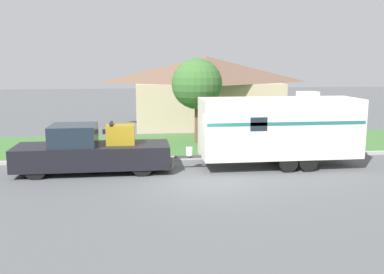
{
  "coord_description": "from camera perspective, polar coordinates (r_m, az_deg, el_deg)",
  "views": [
    {
      "loc": [
        -2.15,
        -15.8,
        4.52
      ],
      "look_at": [
        0.03,
        1.85,
        1.4
      ],
      "focal_mm": 40.0,
      "sensor_mm": 36.0,
      "label": 1
    }
  ],
  "objects": [
    {
      "name": "ground_plane",
      "position": [
        16.57,
        0.68,
        -5.88
      ],
      "size": [
        120.0,
        120.0,
        0.0
      ],
      "primitive_type": "plane",
      "color": "#515456"
    },
    {
      "name": "curb_strip",
      "position": [
        20.17,
        -0.76,
        -2.8
      ],
      "size": [
        80.0,
        0.3,
        0.14
      ],
      "color": "#999993",
      "rests_on": "ground_plane"
    },
    {
      "name": "lawn_strip",
      "position": [
        23.73,
        -1.73,
        -1.0
      ],
      "size": [
        80.0,
        7.0,
        0.03
      ],
      "color": "#3D6B33",
      "rests_on": "ground_plane"
    },
    {
      "name": "house_across_street",
      "position": [
        30.88,
        1.81,
        6.3
      ],
      "size": [
        10.68,
        7.15,
        4.94
      ],
      "color": "tan",
      "rests_on": "ground_plane"
    },
    {
      "name": "pickup_truck",
      "position": [
        18.14,
        -13.3,
        -1.87
      ],
      "size": [
        6.39,
        2.03,
        2.09
      ],
      "color": "black",
      "rests_on": "ground_plane"
    },
    {
      "name": "travel_trailer",
      "position": [
        18.85,
        11.56,
        1.24
      ],
      "size": [
        7.94,
        2.24,
        3.28
      ],
      "color": "black",
      "rests_on": "ground_plane"
    },
    {
      "name": "mailbox",
      "position": [
        20.56,
        -11.14,
        0.12
      ],
      "size": [
        0.48,
        0.2,
        1.41
      ],
      "color": "brown",
      "rests_on": "ground_plane"
    },
    {
      "name": "tree_in_yard",
      "position": [
        23.72,
        0.65,
        7.08
      ],
      "size": [
        2.8,
        2.8,
        4.75
      ],
      "color": "brown",
      "rests_on": "ground_plane"
    }
  ]
}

